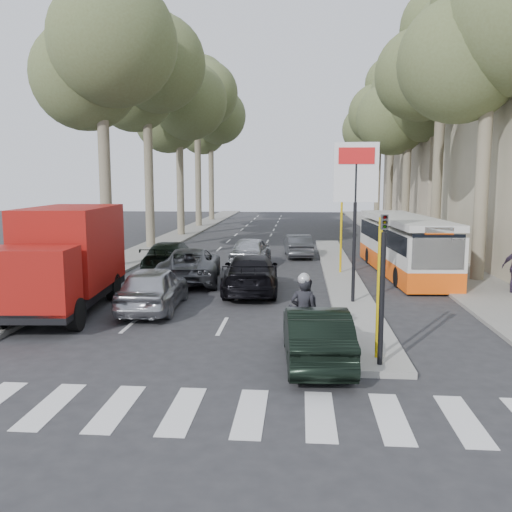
% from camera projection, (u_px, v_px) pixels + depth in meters
% --- Properties ---
extents(ground, '(120.00, 120.00, 0.00)m').
position_uv_depth(ground, '(246.00, 347.00, 14.19)').
color(ground, '#28282B').
rests_on(ground, ground).
extents(sidewalk_right, '(3.20, 70.00, 0.12)m').
position_uv_depth(sidewalk_right, '(402.00, 241.00, 38.16)').
color(sidewalk_right, gray).
rests_on(sidewalk_right, ground).
extents(median_left, '(2.40, 64.00, 0.12)m').
position_uv_depth(median_left, '(180.00, 235.00, 42.45)').
color(median_left, gray).
rests_on(median_left, ground).
extents(traffic_island, '(1.50, 26.00, 0.16)m').
position_uv_depth(traffic_island, '(340.00, 274.00, 24.77)').
color(traffic_island, gray).
rests_on(traffic_island, ground).
extents(building_far, '(11.00, 20.00, 16.00)m').
position_uv_depth(building_far, '(470.00, 136.00, 45.37)').
color(building_far, '#B7A88E').
rests_on(building_far, ground).
extents(billboard, '(1.50, 12.10, 5.60)m').
position_uv_depth(billboard, '(355.00, 199.00, 18.34)').
color(billboard, yellow).
rests_on(billboard, ground).
extents(traffic_light_island, '(0.16, 0.41, 3.60)m').
position_uv_depth(traffic_light_island, '(383.00, 264.00, 12.10)').
color(traffic_light_island, black).
rests_on(traffic_light_island, ground).
extents(tree_l_a, '(7.40, 7.20, 14.10)m').
position_uv_depth(tree_l_a, '(104.00, 50.00, 25.32)').
color(tree_l_a, '#6B604C').
rests_on(tree_l_a, ground).
extents(tree_l_b, '(7.40, 7.20, 14.88)m').
position_uv_depth(tree_l_b, '(149.00, 69.00, 33.12)').
color(tree_l_b, '#6B604C').
rests_on(tree_l_b, ground).
extents(tree_l_c, '(7.40, 7.20, 13.71)m').
position_uv_depth(tree_l_c, '(181.00, 104.00, 41.15)').
color(tree_l_c, '#6B604C').
rests_on(tree_l_c, ground).
extents(tree_l_d, '(7.40, 7.20, 15.66)m').
position_uv_depth(tree_l_d, '(199.00, 97.00, 48.81)').
color(tree_l_d, '#6B604C').
rests_on(tree_l_d, ground).
extents(tree_l_e, '(7.40, 7.20, 14.49)m').
position_uv_depth(tree_l_e, '(212.00, 118.00, 56.86)').
color(tree_l_e, '#6B604C').
rests_on(tree_l_e, ground).
extents(tree_r_a, '(7.40, 7.20, 14.10)m').
position_uv_depth(tree_r_a, '(493.00, 30.00, 21.97)').
color(tree_r_a, '#6B604C').
rests_on(tree_r_a, ground).
extents(tree_r_b, '(7.40, 7.20, 15.27)m').
position_uv_depth(tree_r_b, '(445.00, 50.00, 29.72)').
color(tree_r_b, '#6B604C').
rests_on(tree_r_b, ground).
extents(tree_r_c, '(7.40, 7.20, 13.32)m').
position_uv_depth(tree_r_c, '(411.00, 103.00, 37.87)').
color(tree_r_c, '#6B604C').
rests_on(tree_r_c, ground).
extents(tree_r_d, '(7.40, 7.20, 14.88)m').
position_uv_depth(tree_r_d, '(394.00, 99.00, 45.56)').
color(tree_r_d, '#6B604C').
rests_on(tree_r_d, ground).
extents(tree_r_e, '(7.40, 7.20, 14.10)m').
position_uv_depth(tree_r_e, '(381.00, 118.00, 53.55)').
color(tree_r_e, '#6B604C').
rests_on(tree_r_e, ground).
extents(silver_hatchback, '(1.92, 4.49, 1.51)m').
position_uv_depth(silver_hatchback, '(153.00, 288.00, 18.17)').
color(silver_hatchback, '#AEAFB6').
rests_on(silver_hatchback, ground).
extents(dark_hatchback, '(1.72, 4.25, 1.37)m').
position_uv_depth(dark_hatchback, '(316.00, 334.00, 12.96)').
color(dark_hatchback, black).
rests_on(dark_hatchback, ground).
extents(queue_car_a, '(3.03, 5.53, 1.47)m').
position_uv_depth(queue_car_a, '(190.00, 265.00, 23.23)').
color(queue_car_a, '#4D4F54').
rests_on(queue_car_a, ground).
extents(queue_car_b, '(2.37, 5.26, 1.50)m').
position_uv_depth(queue_car_b, '(251.00, 273.00, 21.03)').
color(queue_car_b, black).
rests_on(queue_car_b, ground).
extents(queue_car_c, '(2.00, 4.50, 1.50)m').
position_uv_depth(queue_car_c, '(251.00, 251.00, 27.52)').
color(queue_car_c, '#ABAEB3').
rests_on(queue_car_c, ground).
extents(queue_car_d, '(1.74, 3.99, 1.27)m').
position_uv_depth(queue_car_d, '(298.00, 246.00, 30.72)').
color(queue_car_d, '#44464A').
rests_on(queue_car_d, ground).
extents(queue_car_e, '(2.29, 5.14, 1.47)m').
position_uv_depth(queue_car_e, '(171.00, 257.00, 25.63)').
color(queue_car_e, black).
rests_on(queue_car_e, ground).
extents(red_truck, '(2.91, 6.62, 3.45)m').
position_uv_depth(red_truck, '(65.00, 257.00, 17.83)').
color(red_truck, black).
rests_on(red_truck, ground).
extents(city_bus, '(2.86, 10.35, 2.70)m').
position_uv_depth(city_bus, '(404.00, 243.00, 25.14)').
color(city_bus, '#FA540D').
rests_on(city_bus, ground).
extents(motorcycle, '(0.85, 2.34, 1.99)m').
position_uv_depth(motorcycle, '(304.00, 313.00, 14.18)').
color(motorcycle, black).
rests_on(motorcycle, ground).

